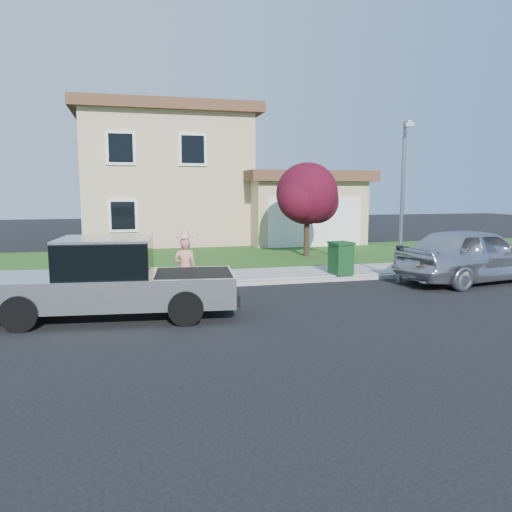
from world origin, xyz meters
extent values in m
plane|color=black|center=(0.00, 0.00, 0.00)|extent=(80.00, 80.00, 0.00)
cube|color=gray|center=(1.00, 2.90, 0.06)|extent=(40.00, 0.20, 0.12)
cube|color=gray|center=(1.00, 4.00, 0.07)|extent=(40.00, 2.00, 0.15)
cube|color=#1A3D11|center=(1.00, 8.50, 0.05)|extent=(40.00, 7.00, 0.10)
cube|color=tan|center=(0.00, 17.00, 3.20)|extent=(8.00, 9.00, 6.40)
cube|color=tan|center=(6.50, 14.00, 1.60)|extent=(5.50, 6.00, 3.20)
cube|color=white|center=(6.50, 10.98, 1.25)|extent=(4.60, 0.12, 2.30)
cube|color=#4C2D1E|center=(0.00, 17.00, 6.60)|extent=(8.80, 9.80, 0.50)
cube|color=#4C2D1E|center=(6.50, 14.00, 3.40)|extent=(6.20, 6.80, 0.50)
cube|color=white|center=(-2.20, 12.45, 4.60)|extent=(1.30, 0.10, 1.50)
cube|color=white|center=(1.00, 12.45, 4.60)|extent=(1.30, 0.10, 1.50)
cube|color=black|center=(-2.20, 12.45, 1.60)|extent=(1.30, 0.10, 1.50)
cylinder|color=black|center=(-4.14, -0.59, 0.36)|extent=(0.75, 0.35, 0.72)
cylinder|color=black|center=(-3.96, 1.06, 0.36)|extent=(0.75, 0.35, 0.72)
cylinder|color=black|center=(-0.97, -0.96, 0.36)|extent=(0.75, 0.35, 0.72)
cylinder|color=black|center=(-0.78, 0.69, 0.36)|extent=(0.75, 0.35, 0.72)
cube|color=silver|center=(-2.39, 0.04, 0.62)|extent=(5.31, 2.38, 0.65)
cube|color=black|center=(-2.53, 0.06, 1.31)|extent=(2.07, 1.88, 0.77)
cube|color=silver|center=(-2.53, 0.06, 1.70)|extent=(2.07, 1.88, 0.07)
cube|color=black|center=(-0.69, -0.15, 0.93)|extent=(1.79, 1.71, 0.05)
cube|color=black|center=(0.19, -0.25, 0.45)|extent=(0.30, 1.71, 0.23)
cube|color=black|center=(-3.13, 1.11, 1.22)|extent=(0.13, 0.21, 0.16)
imported|color=tan|center=(-0.68, 1.52, 0.78)|extent=(0.63, 0.48, 1.57)
cylinder|color=#DEB08E|center=(-0.68, 1.52, 1.59)|extent=(0.42, 0.42, 0.04)
cylinder|color=#DEB08E|center=(-0.68, 1.52, 1.65)|extent=(0.21, 0.21, 0.15)
imported|color=#B3B4BB|center=(7.89, 1.67, 0.83)|extent=(5.13, 2.75, 1.66)
cylinder|color=black|center=(4.90, 7.83, 0.95)|extent=(0.21, 0.21, 1.71)
sphere|color=#470F1C|center=(4.90, 7.83, 2.60)|extent=(2.45, 2.45, 2.45)
sphere|color=#470F1C|center=(5.43, 8.15, 2.28)|extent=(1.81, 1.81, 1.81)
sphere|color=#470F1C|center=(4.48, 7.51, 2.39)|extent=(1.71, 1.71, 1.71)
cube|color=#0F3715|center=(4.32, 3.22, 0.61)|extent=(0.63, 0.71, 0.93)
cube|color=#0F3715|center=(4.32, 3.22, 1.12)|extent=(0.69, 0.77, 0.07)
cylinder|color=slate|center=(5.76, 2.19, 2.31)|extent=(0.11, 0.11, 4.61)
cube|color=slate|center=(5.70, 1.97, 4.61)|extent=(0.24, 0.52, 0.11)
cube|color=slate|center=(5.64, 1.75, 4.54)|extent=(0.27, 0.22, 0.11)
camera|label=1|loc=(-2.09, -10.91, 2.74)|focal=35.00mm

